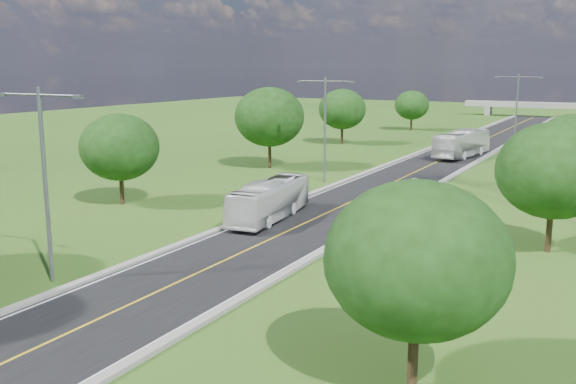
% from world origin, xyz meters
% --- Properties ---
extents(ground, '(260.00, 260.00, 0.00)m').
position_xyz_m(ground, '(0.00, 60.00, 0.00)').
color(ground, '#295117').
rests_on(ground, ground).
extents(road, '(8.00, 150.00, 0.06)m').
position_xyz_m(road, '(0.00, 66.00, 0.03)').
color(road, black).
rests_on(road, ground).
extents(curb_left, '(0.50, 150.00, 0.22)m').
position_xyz_m(curb_left, '(-4.25, 66.00, 0.11)').
color(curb_left, gray).
rests_on(curb_left, ground).
extents(curb_right, '(0.50, 150.00, 0.22)m').
position_xyz_m(curb_right, '(4.25, 66.00, 0.11)').
color(curb_right, gray).
rests_on(curb_right, ground).
extents(speed_limit_sign, '(0.55, 0.09, 2.40)m').
position_xyz_m(speed_limit_sign, '(5.20, 37.98, 1.60)').
color(speed_limit_sign, slate).
rests_on(speed_limit_sign, ground).
extents(overpass, '(30.00, 3.00, 3.20)m').
position_xyz_m(overpass, '(0.00, 140.00, 2.41)').
color(overpass, gray).
rests_on(overpass, ground).
extents(streetlight_near_left, '(5.90, 0.25, 10.00)m').
position_xyz_m(streetlight_near_left, '(-6.00, 12.00, 5.94)').
color(streetlight_near_left, slate).
rests_on(streetlight_near_left, ground).
extents(streetlight_mid_left, '(5.90, 0.25, 10.00)m').
position_xyz_m(streetlight_mid_left, '(-6.00, 45.00, 5.94)').
color(streetlight_mid_left, slate).
rests_on(streetlight_mid_left, ground).
extents(streetlight_far_right, '(5.90, 0.25, 10.00)m').
position_xyz_m(streetlight_far_right, '(6.00, 78.00, 5.94)').
color(streetlight_far_right, slate).
rests_on(streetlight_far_right, ground).
extents(tree_lb, '(6.30, 6.30, 7.33)m').
position_xyz_m(tree_lb, '(-16.00, 28.00, 4.64)').
color(tree_lb, black).
rests_on(tree_lb, ground).
extents(tree_lc, '(7.56, 7.56, 8.79)m').
position_xyz_m(tree_lc, '(-15.00, 50.00, 5.58)').
color(tree_lc, black).
rests_on(tree_lc, ground).
extents(tree_ld, '(6.72, 6.72, 7.82)m').
position_xyz_m(tree_ld, '(-17.00, 74.00, 4.95)').
color(tree_ld, black).
rests_on(tree_ld, ground).
extents(tree_le, '(5.88, 5.88, 6.84)m').
position_xyz_m(tree_le, '(-14.50, 98.00, 4.33)').
color(tree_le, black).
rests_on(tree_le, ground).
extents(tree_ra, '(6.30, 6.30, 7.33)m').
position_xyz_m(tree_ra, '(14.00, 10.00, 4.64)').
color(tree_ra, black).
rests_on(tree_ra, ground).
extents(tree_rb, '(6.72, 6.72, 7.82)m').
position_xyz_m(tree_rb, '(16.00, 30.00, 4.95)').
color(tree_rb, black).
rests_on(tree_rb, ground).
extents(tree_rc, '(5.88, 5.88, 6.84)m').
position_xyz_m(tree_rc, '(15.00, 52.00, 4.33)').
color(tree_rc, black).
rests_on(tree_rc, ground).
extents(bus_outbound, '(4.41, 11.94, 3.25)m').
position_xyz_m(bus_outbound, '(1.50, 68.24, 1.68)').
color(bus_outbound, silver).
rests_on(bus_outbound, road).
extents(bus_inbound, '(3.51, 10.31, 2.81)m').
position_xyz_m(bus_inbound, '(-2.84, 29.12, 1.47)').
color(bus_inbound, white).
rests_on(bus_inbound, road).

